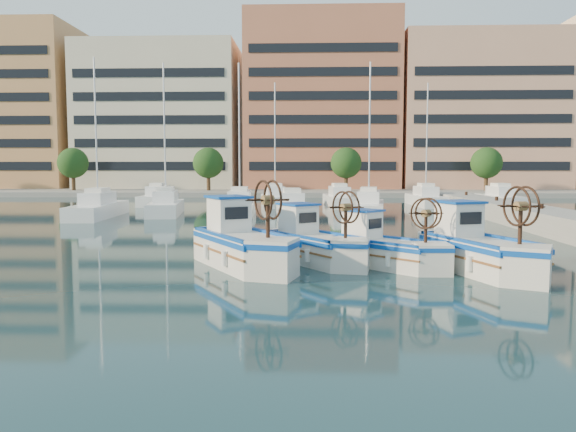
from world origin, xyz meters
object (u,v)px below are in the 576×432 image
object	(u,v)px
fishing_boat_b	(314,242)
fishing_boat_d	(477,248)
fishing_boat_a	(242,242)
fishing_boat_c	(383,247)

from	to	relation	value
fishing_boat_b	fishing_boat_d	distance (m)	5.98
fishing_boat_b	fishing_boat_d	bearing A→B (deg)	-52.11
fishing_boat_a	fishing_boat_d	xyz separation A→B (m)	(8.39, -0.74, -0.05)
fishing_boat_c	fishing_boat_d	size ratio (longest dim) A/B	0.80
fishing_boat_a	fishing_boat_d	bearing A→B (deg)	-35.18
fishing_boat_a	fishing_boat_c	distance (m)	5.22
fishing_boat_a	fishing_boat_b	xyz separation A→B (m)	(2.67, 1.01, -0.12)
fishing_boat_a	fishing_boat_b	distance (m)	2.85
fishing_boat_c	fishing_boat_a	bearing A→B (deg)	135.73
fishing_boat_b	fishing_boat_d	size ratio (longest dim) A/B	0.90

